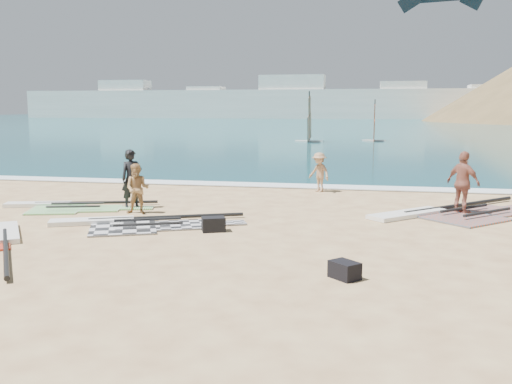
% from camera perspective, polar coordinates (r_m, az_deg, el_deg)
% --- Properties ---
extents(ground, '(300.00, 300.00, 0.00)m').
position_cam_1_polar(ground, '(11.24, -1.60, -8.09)').
color(ground, '#D4B47C').
rests_on(ground, ground).
extents(sea, '(300.00, 240.00, 0.06)m').
position_cam_1_polar(sea, '(142.55, 10.65, 7.05)').
color(sea, '#0C4754').
rests_on(sea, ground).
extents(surf_line, '(300.00, 1.20, 0.04)m').
position_cam_1_polar(surf_line, '(23.15, 5.34, 0.48)').
color(surf_line, white).
rests_on(surf_line, ground).
extents(far_town, '(160.00, 8.00, 12.00)m').
position_cam_1_polar(far_town, '(161.52, 5.16, 8.91)').
color(far_town, white).
rests_on(far_town, ground).
extents(rig_grey, '(5.45, 3.41, 0.20)m').
position_cam_1_polar(rig_grey, '(16.01, -12.36, -3.09)').
color(rig_grey, black).
rests_on(rig_grey, ground).
extents(rig_green, '(4.99, 2.71, 0.19)m').
position_cam_1_polar(rig_green, '(19.27, -18.56, -1.39)').
color(rig_green, green).
rests_on(rig_green, ground).
extents(rig_orange, '(5.71, 5.17, 0.21)m').
position_cam_1_polar(rig_orange, '(18.16, 18.92, -1.99)').
color(rig_orange, '#FF4E20').
rests_on(rig_orange, ground).
extents(gear_bag_near, '(0.71, 0.62, 0.38)m').
position_cam_1_polar(gear_bag_near, '(14.89, -4.27, -3.24)').
color(gear_bag_near, black).
rests_on(gear_bag_near, ground).
extents(gear_bag_far, '(0.66, 0.65, 0.33)m').
position_cam_1_polar(gear_bag_far, '(10.97, 8.85, -7.72)').
color(gear_bag_far, black).
rests_on(gear_bag_far, ground).
extents(person_wetsuit, '(0.81, 0.80, 1.88)m').
position_cam_1_polar(person_wetsuit, '(18.57, -12.32, 1.28)').
color(person_wetsuit, black).
rests_on(person_wetsuit, ground).
extents(beachgoer_left, '(0.81, 0.67, 1.52)m').
position_cam_1_polar(beachgoer_left, '(17.60, -11.77, 0.32)').
color(beachgoer_left, tan).
rests_on(beachgoer_left, ground).
extents(beachgoer_mid, '(1.11, 1.04, 1.51)m').
position_cam_1_polar(beachgoer_mid, '(21.83, 6.33, 1.98)').
color(beachgoer_mid, '#A67D59').
rests_on(beachgoer_mid, ground).
extents(beachgoer_back, '(1.12, 1.12, 1.91)m').
position_cam_1_polar(beachgoer_back, '(18.22, 20.02, 0.87)').
color(beachgoer_back, '#9F5D4B').
rests_on(beachgoer_back, ground).
extents(windsurfer_left, '(2.58, 3.16, 4.70)m').
position_cam_1_polar(windsurfer_left, '(52.62, 5.35, 6.42)').
color(windsurfer_left, white).
rests_on(windsurfer_left, ground).
extents(windsurfer_centre, '(2.18, 2.66, 3.96)m').
position_cam_1_polar(windsurfer_centre, '(54.76, 11.73, 6.20)').
color(windsurfer_centre, white).
rests_on(windsurfer_centre, ground).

